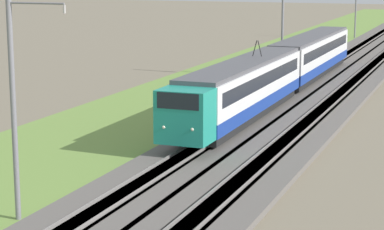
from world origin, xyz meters
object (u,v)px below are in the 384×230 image
Objects in this scene: passenger_train at (283,67)px; catenary_mast_mid at (283,25)px; catenary_mast_far at (356,4)px; catenary_mast_near at (14,100)px.

catenary_mast_mid reaches higher than passenger_train.
passenger_train is at bearing -177.15° from catenary_mast_far.
passenger_train is 52.16m from catenary_mast_far.
catenary_mast_near is at bearing 180.00° from catenary_mast_mid.
passenger_train is at bearing -165.64° from catenary_mast_mid.
catenary_mast_mid is at bearing -0.00° from catenary_mast_near.
catenary_mast_far is (83.84, 0.00, 0.02)m from catenary_mast_near.
catenary_mast_far is at bearing 0.00° from catenary_mast_near.
catenary_mast_far is at bearing 0.00° from catenary_mast_mid.
catenary_mast_far is (52.03, 2.59, 2.53)m from passenger_train.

